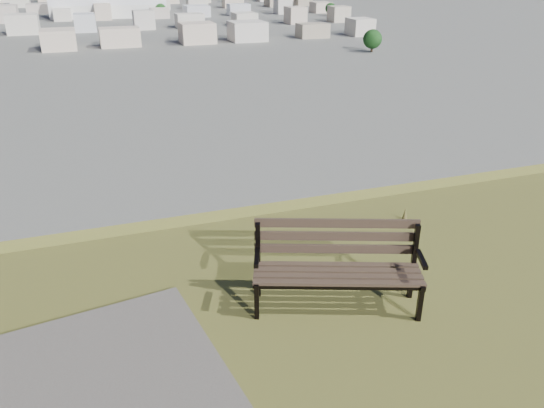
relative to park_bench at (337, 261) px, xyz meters
name	(u,v)px	position (x,y,z in m)	size (l,w,h in m)	color
park_bench	(337,261)	(0.00, 0.00, 0.00)	(1.75, 1.07, 0.87)	#3B3022
arena	(110,5)	(14.23, 312.58, -19.58)	(61.70, 31.13, 25.09)	silver
city_blocks	(79,1)	(-0.68, 392.67, -21.99)	(395.00, 361.00, 7.00)	beige
city_trees	(28,9)	(-27.07, 317.23, -20.66)	(406.52, 387.20, 9.98)	#312418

